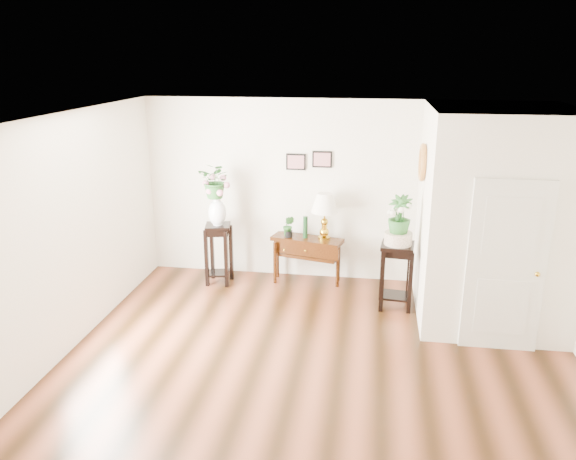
% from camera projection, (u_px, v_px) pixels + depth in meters
% --- Properties ---
extents(floor, '(6.00, 5.50, 0.02)m').
position_uv_depth(floor, '(318.00, 367.00, 6.43)').
color(floor, brown).
rests_on(floor, ground).
extents(ceiling, '(6.00, 5.50, 0.02)m').
position_uv_depth(ceiling, '(323.00, 120.00, 5.58)').
color(ceiling, white).
rests_on(ceiling, ground).
extents(wall_back, '(6.00, 0.02, 2.80)m').
position_uv_depth(wall_back, '(338.00, 192.00, 8.59)').
color(wall_back, silver).
rests_on(wall_back, ground).
extents(wall_front, '(6.00, 0.02, 2.80)m').
position_uv_depth(wall_front, '(276.00, 404.00, 3.41)').
color(wall_front, silver).
rests_on(wall_front, ground).
extents(wall_left, '(0.02, 5.50, 2.80)m').
position_uv_depth(wall_left, '(60.00, 239.00, 6.44)').
color(wall_left, silver).
rests_on(wall_left, ground).
extents(partition, '(1.80, 1.95, 2.80)m').
position_uv_depth(partition, '(493.00, 215.00, 7.37)').
color(partition, silver).
rests_on(partition, floor).
extents(door, '(0.90, 0.05, 2.10)m').
position_uv_depth(door, '(506.00, 267.00, 6.53)').
color(door, beige).
rests_on(door, floor).
extents(art_print_left, '(0.30, 0.02, 0.25)m').
position_uv_depth(art_print_left, '(296.00, 162.00, 8.53)').
color(art_print_left, black).
rests_on(art_print_left, wall_back).
extents(art_print_right, '(0.30, 0.02, 0.25)m').
position_uv_depth(art_print_right, '(322.00, 159.00, 8.46)').
color(art_print_right, black).
rests_on(art_print_right, wall_back).
extents(wall_ornament, '(0.07, 0.51, 0.51)m').
position_uv_depth(wall_ornament, '(422.00, 162.00, 7.43)').
color(wall_ornament, '#B06B33').
rests_on(wall_ornament, partition).
extents(console_table, '(1.15, 0.62, 0.73)m').
position_uv_depth(console_table, '(307.00, 260.00, 8.71)').
color(console_table, black).
rests_on(console_table, floor).
extents(table_lamp, '(0.53, 0.53, 0.72)m').
position_uv_depth(table_lamp, '(325.00, 217.00, 8.46)').
color(table_lamp, '#BB921E').
rests_on(table_lamp, console_table).
extents(green_vase, '(0.08, 0.08, 0.34)m').
position_uv_depth(green_vase, '(305.00, 227.00, 8.55)').
color(green_vase, black).
rests_on(green_vase, console_table).
extents(potted_plant, '(0.20, 0.17, 0.32)m').
position_uv_depth(potted_plant, '(289.00, 227.00, 8.59)').
color(potted_plant, '#225721').
rests_on(potted_plant, console_table).
extents(plant_stand_a, '(0.43, 0.43, 0.95)m').
position_uv_depth(plant_stand_a, '(219.00, 254.00, 8.65)').
color(plant_stand_a, black).
rests_on(plant_stand_a, floor).
extents(porcelain_vase, '(0.33, 0.33, 0.47)m').
position_uv_depth(porcelain_vase, '(217.00, 210.00, 8.44)').
color(porcelain_vase, white).
rests_on(porcelain_vase, plant_stand_a).
extents(lily_arrangement, '(0.58, 0.53, 0.54)m').
position_uv_depth(lily_arrangement, '(216.00, 181.00, 8.30)').
color(lily_arrangement, '#225721').
rests_on(lily_arrangement, porcelain_vase).
extents(plant_stand_b, '(0.48, 0.48, 0.93)m').
position_uv_depth(plant_stand_b, '(396.00, 276.00, 7.83)').
color(plant_stand_b, black).
rests_on(plant_stand_b, floor).
extents(ceramic_bowl, '(0.42, 0.42, 0.17)m').
position_uv_depth(ceramic_bowl, '(398.00, 239.00, 7.66)').
color(ceramic_bowl, beige).
rests_on(ceramic_bowl, plant_stand_b).
extents(narcissus, '(0.41, 0.41, 0.57)m').
position_uv_depth(narcissus, '(400.00, 216.00, 7.57)').
color(narcissus, '#225721').
rests_on(narcissus, ceramic_bowl).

